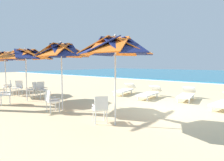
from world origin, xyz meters
TOP-DOWN VIEW (x-y plane):
  - ground_plane at (0.00, 0.00)m, footprint 80.00×80.00m
  - beach_umbrella_0 at (-0.28, -2.80)m, footprint 2.28×2.28m
  - plastic_chair_0 at (-0.75, -2.95)m, footprint 0.63×0.62m
  - beach_umbrella_1 at (-3.16, -2.62)m, footprint 2.18×2.18m
  - plastic_chair_1 at (-3.10, -3.17)m, footprint 0.52×0.54m
  - beach_umbrella_2 at (-6.04, -2.61)m, footprint 2.61×2.61m
  - plastic_chair_2 at (-6.40, -1.60)m, footprint 0.52×0.50m
  - plastic_chair_3 at (-6.72, -1.95)m, footprint 0.63×0.62m
  - plastic_chair_4 at (-6.02, -3.56)m, footprint 0.57×0.59m
  - beach_umbrella_3 at (-8.79, -2.45)m, footprint 2.38×2.38m
  - plastic_chair_5 at (-9.18, -2.15)m, footprint 0.56×0.58m
  - plastic_chair_7 at (-8.08, -2.09)m, footprint 0.62×0.63m
  - sun_lounger_1 at (-0.17, 2.77)m, footprint 1.02×2.22m
  - sun_lounger_2 at (-1.90, 2.08)m, footprint 0.85×2.20m
  - sun_lounger_3 at (-3.75, 2.35)m, footprint 1.06×2.23m

SIDE VIEW (x-z plane):
  - ground_plane at x=0.00m, z-range 0.00..0.00m
  - sun_lounger_1 at x=-0.17m, z-range -0.03..0.59m
  - sun_lounger_2 at x=-1.90m, z-range -0.03..0.59m
  - sun_lounger_3 at x=-3.75m, z-range -0.03..0.59m
  - plastic_chair_0 at x=-0.75m, z-range 0.06..0.93m
  - plastic_chair_1 at x=-3.10m, z-range 0.06..0.93m
  - plastic_chair_2 at x=-6.40m, z-range 0.06..0.93m
  - plastic_chair_3 at x=-6.72m, z-range 0.06..0.93m
  - plastic_chair_4 at x=-6.02m, z-range 0.06..0.93m
  - plastic_chair_5 at x=-9.18m, z-range 0.06..0.93m
  - plastic_chair_7 at x=-8.08m, z-range 0.06..0.93m
  - beach_umbrella_3 at x=-8.79m, z-range 0.96..3.55m
  - beach_umbrella_2 at x=-6.04m, z-range 0.97..3.58m
  - beach_umbrella_1 at x=-3.16m, z-range 0.97..3.70m
  - beach_umbrella_0 at x=-0.28m, z-range 0.98..3.70m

